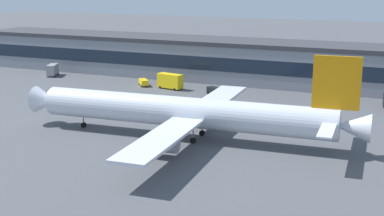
% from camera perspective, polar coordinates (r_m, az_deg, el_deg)
% --- Properties ---
extents(ground_plane, '(600.00, 600.00, 0.00)m').
position_cam_1_polar(ground_plane, '(105.98, -2.00, -2.66)').
color(ground_plane, '#4C4F54').
extents(terminal_building, '(187.84, 17.68, 12.00)m').
position_cam_1_polar(terminal_building, '(157.04, 7.11, 4.86)').
color(terminal_building, gray).
rests_on(terminal_building, ground_plane).
extents(airliner, '(66.75, 57.41, 17.06)m').
position_cam_1_polar(airliner, '(100.98, -0.42, -0.48)').
color(airliner, silver).
rests_on(airliner, ground_plane).
extents(follow_me_car, '(4.29, 4.58, 1.85)m').
position_cam_1_polar(follow_me_car, '(152.06, -5.14, 2.74)').
color(follow_me_car, yellow).
rests_on(follow_me_car, ground_plane).
extents(catering_truck, '(7.58, 4.03, 4.15)m').
position_cam_1_polar(catering_truck, '(147.33, -2.29, 2.91)').
color(catering_truck, yellow).
rests_on(catering_truck, ground_plane).
extents(stair_truck, '(4.61, 6.46, 3.55)m').
position_cam_1_polar(stair_truck, '(172.60, -14.55, 3.96)').
color(stair_truck, gray).
rests_on(stair_truck, ground_plane).
extents(baggage_tug, '(4.11, 3.38, 1.85)m').
position_cam_1_polar(baggage_tug, '(140.94, 2.31, 1.91)').
color(baggage_tug, black).
rests_on(baggage_tug, ground_plane).
extents(traffic_cone_0, '(0.60, 0.60, 0.74)m').
position_cam_1_polar(traffic_cone_0, '(97.67, -5.40, -3.92)').
color(traffic_cone_0, '#F2590C').
rests_on(traffic_cone_0, ground_plane).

